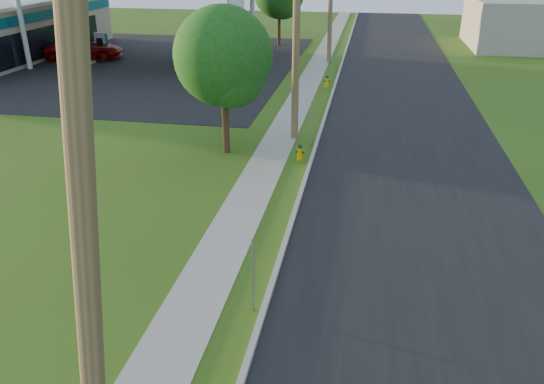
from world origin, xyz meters
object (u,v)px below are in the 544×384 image
object	(u,v)px
utility_pole_mid	(296,26)
fuel_pump_nw	(76,57)
price_pylon	(237,1)
hydrant_far	(327,81)
fuel_pump_se	(211,51)
fuel_pump_ne	(195,61)
utility_pole_near	(84,241)
car_silver	(206,57)
hydrant_mid	(300,152)
tree_verge	(225,61)
car_red	(84,49)
fuel_pump_sw	(102,48)

from	to	relation	value
utility_pole_mid	fuel_pump_nw	bearing A→B (deg)	144.01
price_pylon	hydrant_far	size ratio (longest dim) A/B	8.98
fuel_pump_nw	fuel_pump_se	distance (m)	9.85
fuel_pump_nw	hydrant_far	distance (m)	18.74
hydrant_far	fuel_pump_se	bearing A→B (deg)	143.80
fuel_pump_ne	hydrant_far	xyz separation A→B (m)	(9.50, -2.95, -0.35)
utility_pole_near	car_silver	world-z (taller)	utility_pole_near
hydrant_mid	tree_verge	bearing A→B (deg)	173.43
price_pylon	car_red	size ratio (longest dim) A/B	1.18
fuel_pump_sw	tree_verge	distance (m)	24.95
hydrant_mid	fuel_pump_ne	bearing A→B (deg)	121.16
tree_verge	hydrant_mid	size ratio (longest dim) A/B	8.54
tree_verge	hydrant_far	world-z (taller)	tree_verge
utility_pole_mid	hydrant_mid	size ratio (longest dim) A/B	13.92
price_pylon	tree_verge	bearing A→B (deg)	-79.90
utility_pole_near	utility_pole_mid	xyz separation A→B (m)	(-0.00, 18.00, 0.15)
fuel_pump_se	price_pylon	bearing A→B (deg)	-66.50
price_pylon	hydrant_far	bearing A→B (deg)	45.28
utility_pole_mid	tree_verge	world-z (taller)	utility_pole_mid
utility_pole_near	fuel_pump_nw	size ratio (longest dim) A/B	2.96
fuel_pump_se	car_red	size ratio (longest dim) A/B	0.55
fuel_pump_se	price_pylon	world-z (taller)	price_pylon
tree_verge	hydrant_far	xyz separation A→B (m)	(3.10, 12.42, -3.50)
hydrant_far	car_red	bearing A→B (deg)	163.47
price_pylon	utility_pole_near	bearing A→B (deg)	-80.58
fuel_pump_se	car_silver	bearing A→B (deg)	-81.74
hydrant_far	fuel_pump_sw	bearing A→B (deg)	159.40
utility_pole_near	price_pylon	size ratio (longest dim) A/B	1.38
fuel_pump_ne	hydrant_far	distance (m)	9.96
fuel_pump_nw	fuel_pump_sw	world-z (taller)	same
hydrant_far	car_red	size ratio (longest dim) A/B	0.13
fuel_pump_sw	hydrant_mid	world-z (taller)	fuel_pump_sw
hydrant_far	car_silver	world-z (taller)	car_silver
fuel_pump_ne	fuel_pump_se	bearing A→B (deg)	90.00
fuel_pump_sw	car_red	world-z (taller)	fuel_pump_sw
fuel_pump_nw	fuel_pump_se	xyz separation A→B (m)	(9.00, 4.00, 0.00)
car_red	car_silver	bearing A→B (deg)	-113.67
car_red	car_silver	world-z (taller)	car_red
price_pylon	fuel_pump_sw	bearing A→B (deg)	140.60
utility_pole_near	fuel_pump_nw	bearing A→B (deg)	120.00
fuel_pump_se	car_silver	distance (m)	2.54
utility_pole_near	price_pylon	bearing A→B (deg)	99.42
utility_pole_near	tree_verge	bearing A→B (deg)	99.08
hydrant_far	car_silver	distance (m)	10.16
fuel_pump_sw	hydrant_far	xyz separation A→B (m)	(18.50, -6.95, -0.35)
fuel_pump_sw	car_silver	size ratio (longest dim) A/B	0.73
car_silver	hydrant_far	bearing A→B (deg)	-106.72
fuel_pump_nw	fuel_pump_sw	size ratio (longest dim) A/B	1.00
fuel_pump_ne	car_silver	xyz separation A→B (m)	(0.37, 1.49, 0.03)
hydrant_far	price_pylon	bearing A→B (deg)	-134.72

